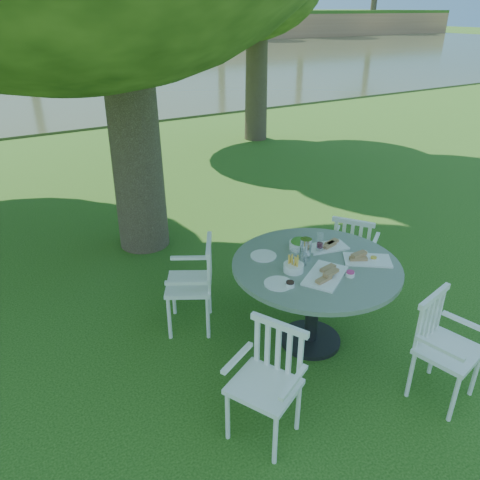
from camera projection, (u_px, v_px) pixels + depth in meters
name	position (u px, v px, depth m)	size (l,w,h in m)	color
ground	(250.00, 325.00, 4.60)	(140.00, 140.00, 0.00)	#19400D
table	(315.00, 279.00, 4.08)	(1.45, 1.45, 0.83)	black
chair_ne	(352.00, 247.00, 4.99)	(0.59, 0.59, 0.86)	white
chair_nw	(198.00, 278.00, 4.37)	(0.60, 0.61, 0.90)	white
chair_sw	(270.00, 372.00, 3.28)	(0.57, 0.58, 0.87)	white
chair_se	(439.00, 339.00, 3.60)	(0.53, 0.50, 0.87)	white
tableware	(313.00, 258.00, 4.03)	(1.23, 0.89, 0.20)	white
river	(0.00, 72.00, 22.36)	(100.00, 28.00, 0.12)	#353D24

